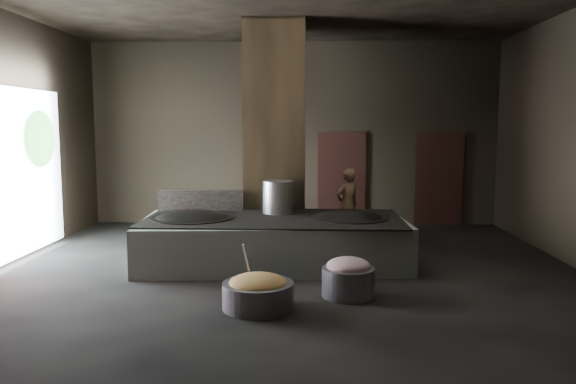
{
  "coord_description": "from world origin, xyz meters",
  "views": [
    {
      "loc": [
        0.36,
        -9.48,
        2.47
      ],
      "look_at": [
        -0.0,
        0.71,
        1.25
      ],
      "focal_mm": 35.0,
      "sensor_mm": 36.0,
      "label": 1
    }
  ],
  "objects_px": {
    "wok_right": "(349,222)",
    "meat_basin": "(348,282)",
    "cook": "(348,205)",
    "wok_left": "(192,222)",
    "hearth_platform": "(273,241)",
    "stock_pot": "(278,197)",
    "veg_basin": "(258,295)"
  },
  "relations": [
    {
      "from": "wok_right",
      "to": "meat_basin",
      "type": "xyz_separation_m",
      "value": [
        -0.15,
        -1.97,
        -0.54
      ]
    },
    {
      "from": "cook",
      "to": "wok_left",
      "type": "bearing_deg",
      "value": -0.22
    },
    {
      "from": "hearth_platform",
      "to": "meat_basin",
      "type": "distance_m",
      "value": 2.27
    },
    {
      "from": "wok_right",
      "to": "cook",
      "type": "height_order",
      "value": "cook"
    },
    {
      "from": "wok_left",
      "to": "wok_right",
      "type": "xyz_separation_m",
      "value": [
        2.8,
        0.1,
        0.0
      ]
    },
    {
      "from": "cook",
      "to": "meat_basin",
      "type": "xyz_separation_m",
      "value": [
        -0.25,
        -3.85,
        -0.57
      ]
    },
    {
      "from": "hearth_platform",
      "to": "meat_basin",
      "type": "xyz_separation_m",
      "value": [
        1.2,
        -1.92,
        -0.19
      ]
    },
    {
      "from": "wok_right",
      "to": "stock_pot",
      "type": "bearing_deg",
      "value": 158.96
    },
    {
      "from": "hearth_platform",
      "to": "stock_pot",
      "type": "xyz_separation_m",
      "value": [
        0.05,
        0.55,
        0.73
      ]
    },
    {
      "from": "hearth_platform",
      "to": "wok_right",
      "type": "xyz_separation_m",
      "value": [
        1.35,
        0.05,
        0.35
      ]
    },
    {
      "from": "wok_right",
      "to": "hearth_platform",
      "type": "bearing_deg",
      "value": -177.88
    },
    {
      "from": "cook",
      "to": "veg_basin",
      "type": "xyz_separation_m",
      "value": [
        -1.51,
        -4.44,
        -0.6
      ]
    },
    {
      "from": "meat_basin",
      "to": "stock_pot",
      "type": "bearing_deg",
      "value": 115.0
    },
    {
      "from": "wok_right",
      "to": "wok_left",
      "type": "bearing_deg",
      "value": -177.95
    },
    {
      "from": "wok_left",
      "to": "wok_right",
      "type": "distance_m",
      "value": 2.8
    },
    {
      "from": "wok_left",
      "to": "meat_basin",
      "type": "xyz_separation_m",
      "value": [
        2.65,
        -1.87,
        -0.54
      ]
    },
    {
      "from": "hearth_platform",
      "to": "meat_basin",
      "type": "height_order",
      "value": "hearth_platform"
    },
    {
      "from": "wok_right",
      "to": "cook",
      "type": "distance_m",
      "value": 1.89
    },
    {
      "from": "wok_left",
      "to": "wok_right",
      "type": "bearing_deg",
      "value": 2.05
    },
    {
      "from": "wok_right",
      "to": "stock_pot",
      "type": "relative_size",
      "value": 2.25
    },
    {
      "from": "veg_basin",
      "to": "hearth_platform",
      "type": "bearing_deg",
      "value": 88.69
    },
    {
      "from": "wok_left",
      "to": "meat_basin",
      "type": "height_order",
      "value": "wok_left"
    },
    {
      "from": "wok_right",
      "to": "meat_basin",
      "type": "bearing_deg",
      "value": -94.35
    },
    {
      "from": "stock_pot",
      "to": "meat_basin",
      "type": "height_order",
      "value": "stock_pot"
    },
    {
      "from": "stock_pot",
      "to": "meat_basin",
      "type": "distance_m",
      "value": 2.87
    },
    {
      "from": "wok_right",
      "to": "stock_pot",
      "type": "height_order",
      "value": "stock_pot"
    },
    {
      "from": "wok_left",
      "to": "veg_basin",
      "type": "bearing_deg",
      "value": -60.42
    },
    {
      "from": "cook",
      "to": "veg_basin",
      "type": "distance_m",
      "value": 4.73
    },
    {
      "from": "hearth_platform",
      "to": "cook",
      "type": "distance_m",
      "value": 2.45
    },
    {
      "from": "stock_pot",
      "to": "cook",
      "type": "xyz_separation_m",
      "value": [
        1.4,
        1.39,
        -0.35
      ]
    },
    {
      "from": "veg_basin",
      "to": "wok_right",
      "type": "bearing_deg",
      "value": 61.14
    },
    {
      "from": "cook",
      "to": "wok_right",
      "type": "bearing_deg",
      "value": 52.27
    }
  ]
}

